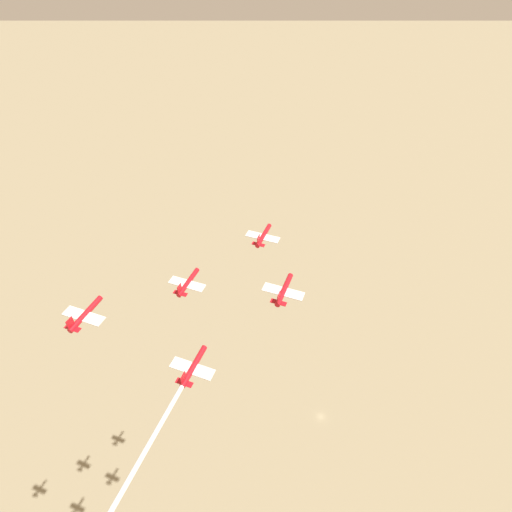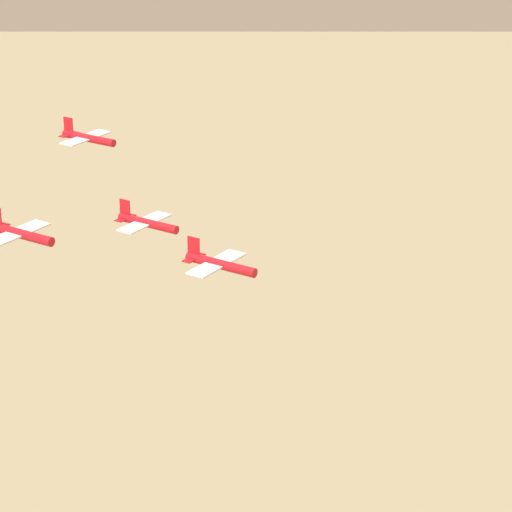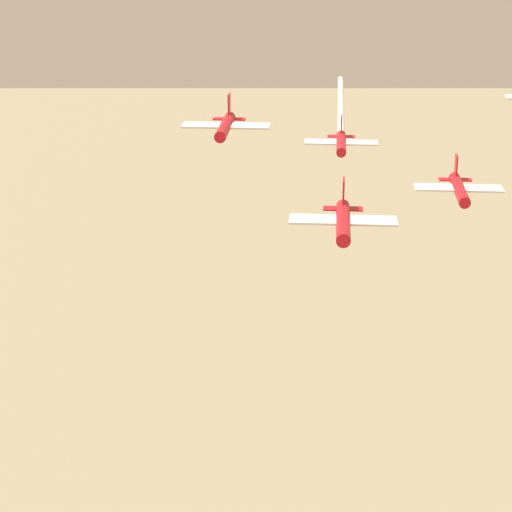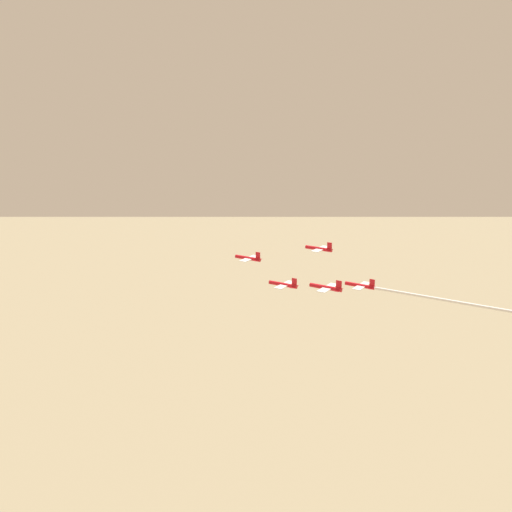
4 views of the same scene
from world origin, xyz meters
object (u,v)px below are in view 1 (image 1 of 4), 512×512
at_px(jet_3, 84,315).
at_px(jet_4, 193,367).
at_px(jet_2, 284,291).
at_px(jet_1, 187,283).
at_px(jet_0, 263,236).

height_order(jet_3, jet_4, jet_3).
bearing_deg(jet_3, jet_2, 29.54).
xyz_separation_m(jet_1, jet_4, (-19.44, 1.68, -0.14)).
xyz_separation_m(jet_1, jet_2, (-11.46, -16.13, 5.04)).
height_order(jet_0, jet_4, jet_0).
bearing_deg(jet_2, jet_1, 180.00).
distance_m(jet_0, jet_3, 39.10).
relative_size(jet_0, jet_4, 1.00).
xyz_separation_m(jet_2, jet_4, (-7.98, 17.81, -5.17)).
distance_m(jet_2, jet_3, 34.11).
bearing_deg(jet_4, jet_2, 59.53).
relative_size(jet_0, jet_3, 1.00).
height_order(jet_2, jet_4, jet_2).
height_order(jet_1, jet_4, jet_1).
xyz_separation_m(jet_3, jet_4, (-11.46, -16.13, -4.86)).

